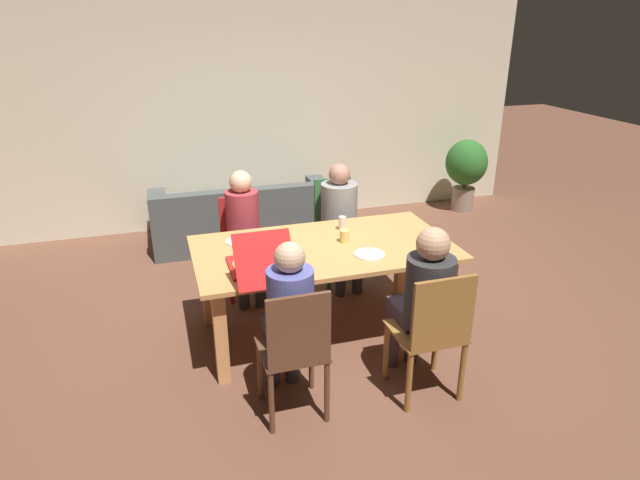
% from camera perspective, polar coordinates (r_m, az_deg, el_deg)
% --- Properties ---
extents(ground_plane, '(20.00, 20.00, 0.00)m').
position_cam_1_polar(ground_plane, '(4.67, 0.37, -9.45)').
color(ground_plane, brown).
extents(back_wall, '(7.05, 0.12, 2.86)m').
position_cam_1_polar(back_wall, '(6.86, -7.13, 13.62)').
color(back_wall, beige).
rests_on(back_wall, ground).
extents(dining_table, '(2.04, 1.09, 0.77)m').
position_cam_1_polar(dining_table, '(4.36, 0.39, -2.01)').
color(dining_table, tan).
rests_on(dining_table, ground).
extents(chair_0, '(0.45, 0.43, 0.97)m').
position_cam_1_polar(chair_0, '(3.73, 11.72, -9.25)').
color(chair_0, olive).
rests_on(chair_0, ground).
extents(person_0, '(0.32, 0.54, 1.23)m').
position_cam_1_polar(person_0, '(3.76, 10.81, -5.62)').
color(person_0, '#423541').
rests_on(person_0, ground).
extents(chair_1, '(0.39, 0.42, 0.90)m').
position_cam_1_polar(chair_1, '(5.19, -8.07, -0.14)').
color(chair_1, red).
rests_on(chair_1, ground).
extents(person_1, '(0.30, 0.50, 1.20)m').
position_cam_1_polar(person_1, '(4.98, -7.92, 1.49)').
color(person_1, '#2F383A').
rests_on(person_1, ground).
extents(chair_2, '(0.39, 0.44, 1.00)m').
position_cam_1_polar(chair_2, '(5.38, 1.65, 1.26)').
color(chair_2, '#386F3E').
rests_on(chair_2, ground).
extents(person_2, '(0.35, 0.54, 1.19)m').
position_cam_1_polar(person_2, '(5.19, 2.20, 2.62)').
color(person_2, '#343445').
rests_on(person_2, ground).
extents(chair_3, '(0.42, 0.41, 0.96)m').
position_cam_1_polar(chair_3, '(3.48, -2.60, -11.21)').
color(chair_3, brown).
rests_on(chair_3, ground).
extents(person_3, '(0.30, 0.51, 1.22)m').
position_cam_1_polar(person_3, '(3.52, -3.31, -7.55)').
color(person_3, '#393444').
rests_on(person_3, ground).
extents(pizza_box_0, '(0.40, 0.62, 0.35)m').
position_cam_1_polar(pizza_box_0, '(3.92, -6.49, -2.47)').
color(pizza_box_0, red).
rests_on(pizza_box_0, dining_table).
extents(plate_0, '(0.23, 0.23, 0.01)m').
position_cam_1_polar(plate_0, '(4.18, 5.18, -1.49)').
color(plate_0, white).
rests_on(plate_0, dining_table).
extents(plate_1, '(0.23, 0.23, 0.01)m').
position_cam_1_polar(plate_1, '(4.44, -8.37, -0.13)').
color(plate_1, white).
rests_on(plate_1, dining_table).
extents(drinking_glass_0, '(0.06, 0.06, 0.12)m').
position_cam_1_polar(drinking_glass_0, '(4.63, 2.34, 1.77)').
color(drinking_glass_0, silver).
rests_on(drinking_glass_0, dining_table).
extents(drinking_glass_1, '(0.08, 0.08, 0.10)m').
position_cam_1_polar(drinking_glass_1, '(4.38, 2.56, 0.41)').
color(drinking_glass_1, '#DAC667').
rests_on(drinking_glass_1, dining_table).
extents(couch, '(2.11, 0.86, 0.72)m').
position_cam_1_polar(couch, '(6.42, -7.80, 2.23)').
color(couch, '#484E4D').
rests_on(couch, ground).
extents(potted_plant, '(0.55, 0.55, 0.96)m').
position_cam_1_polar(potted_plant, '(7.55, 15.00, 7.35)').
color(potted_plant, gray).
rests_on(potted_plant, ground).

